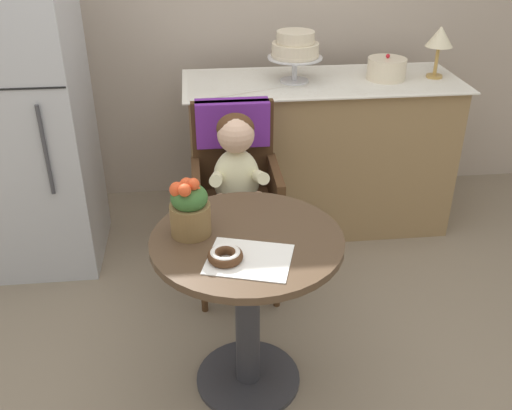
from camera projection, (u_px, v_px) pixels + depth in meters
ground_plane at (248, 379)px, 2.46m from camera, size 8.00×8.00×0.00m
cafe_table at (247, 284)px, 2.21m from camera, size 0.72×0.72×0.72m
wicker_chair at (235, 169)px, 2.81m from camera, size 0.42×0.45×0.95m
seated_child at (237, 176)px, 2.66m from camera, size 0.27×0.32×0.73m
paper_napkin at (249, 259)px, 1.98m from camera, size 0.34×0.31×0.00m
donut_front at (225, 255)px, 1.97m from camera, size 0.12×0.12×0.04m
flower_vase at (189, 207)px, 2.08m from camera, size 0.15×0.15×0.23m
display_counter at (318, 154)px, 3.42m from camera, size 1.56×0.62×0.90m
tiered_cake_stand at (295, 48)px, 3.10m from camera, size 0.30×0.30×0.27m
round_layer_cake at (386, 69)px, 3.21m from camera, size 0.22×0.22×0.14m
table_lamp at (440, 39)px, 3.16m from camera, size 0.15×0.15×0.28m
refrigerator at (20, 112)px, 2.90m from camera, size 0.64×0.63×1.70m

